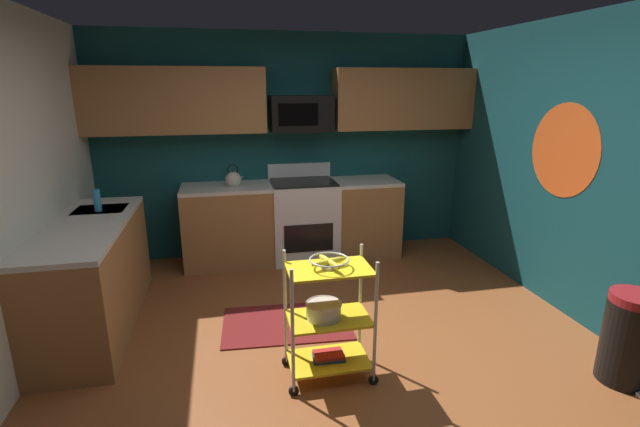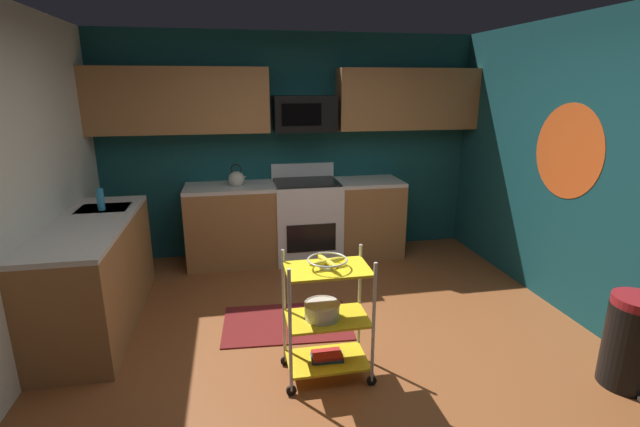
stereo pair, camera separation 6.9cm
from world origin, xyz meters
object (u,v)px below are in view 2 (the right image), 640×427
object	(u,v)px
kettle	(237,179)
dish_soap_bottle	(100,199)
trash_can	(631,342)
mixing_bowl_large	(322,310)
oven_range	(307,219)
book_stack	(327,356)
fruit_bowl	(327,261)
rolling_cart	(327,318)
microwave	(304,114)

from	to	relation	value
kettle	dish_soap_bottle	bearing A→B (deg)	-145.88
trash_can	mixing_bowl_large	bearing A→B (deg)	166.53
trash_can	oven_range	bearing A→B (deg)	122.17
book_stack	fruit_bowl	bearing A→B (deg)	104.04
dish_soap_bottle	book_stack	bearing A→B (deg)	-40.16
rolling_cart	mixing_bowl_large	size ratio (longest dim) A/B	3.63
fruit_bowl	kettle	distance (m)	2.40
oven_range	trash_can	world-z (taller)	oven_range
microwave	kettle	xyz separation A→B (m)	(-0.79, -0.11, -0.70)
fruit_bowl	kettle	xyz separation A→B (m)	(-0.56, 2.33, 0.12)
fruit_bowl	kettle	size ratio (longest dim) A/B	1.03
oven_range	dish_soap_bottle	size ratio (longest dim) A/B	5.50
rolling_cart	book_stack	xyz separation A→B (m)	(0.00, 0.00, -0.30)
oven_range	book_stack	size ratio (longest dim) A/B	4.64
mixing_bowl_large	kettle	world-z (taller)	kettle
trash_can	rolling_cart	bearing A→B (deg)	166.29
book_stack	trash_can	size ratio (longest dim) A/B	0.36
dish_soap_bottle	trash_can	distance (m)	4.34
rolling_cart	mixing_bowl_large	bearing A→B (deg)	180.00
microwave	rolling_cart	bearing A→B (deg)	-95.55
oven_range	book_stack	world-z (taller)	oven_range
fruit_bowl	mixing_bowl_large	bearing A→B (deg)	-180.00
fruit_bowl	book_stack	xyz separation A→B (m)	(0.00, -0.00, -0.72)
kettle	trash_can	xyz separation A→B (m)	(2.57, -2.82, -0.67)
book_stack	oven_range	bearing A→B (deg)	84.19
fruit_bowl	book_stack	distance (m)	0.72
book_stack	dish_soap_bottle	world-z (taller)	dish_soap_bottle
fruit_bowl	kettle	bearing A→B (deg)	103.46
fruit_bowl	kettle	world-z (taller)	kettle
microwave	fruit_bowl	xyz separation A→B (m)	(-0.24, -2.44, -0.82)
mixing_bowl_large	oven_range	bearing A→B (deg)	83.31
book_stack	dish_soap_bottle	distance (m)	2.49
oven_range	kettle	world-z (taller)	kettle
microwave	trash_can	distance (m)	3.69
kettle	microwave	bearing A→B (deg)	7.77
microwave	rolling_cart	distance (m)	2.75
dish_soap_bottle	trash_can	xyz separation A→B (m)	(3.80, -1.99, -0.69)
oven_range	mixing_bowl_large	xyz separation A→B (m)	(-0.27, -2.33, 0.04)
microwave	mixing_bowl_large	xyz separation A→B (m)	(-0.27, -2.44, -1.18)
microwave	rolling_cart	world-z (taller)	microwave
rolling_cart	kettle	bearing A→B (deg)	103.46
mixing_bowl_large	book_stack	distance (m)	0.37
microwave	dish_soap_bottle	distance (m)	2.33
oven_range	dish_soap_bottle	bearing A→B (deg)	-157.59
kettle	rolling_cart	bearing A→B (deg)	-76.54
book_stack	kettle	distance (m)	2.54
mixing_bowl_large	fruit_bowl	bearing A→B (deg)	0.00
mixing_bowl_large	dish_soap_bottle	xyz separation A→B (m)	(-1.74, 1.50, 0.50)
trash_can	dish_soap_bottle	bearing A→B (deg)	152.28
rolling_cart	fruit_bowl	distance (m)	0.42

